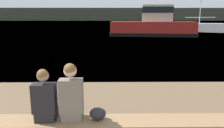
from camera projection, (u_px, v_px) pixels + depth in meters
name	position (u px, v px, depth m)	size (l,w,h in m)	color
water_surface	(108.00, 21.00, 124.89)	(240.00, 240.00, 0.00)	#426B8E
far_shoreline	(109.00, 14.00, 143.91)	(600.00, 12.00, 7.99)	#424738
bench_main	(70.00, 125.00, 3.79)	(7.20, 0.52, 0.47)	#8E6B47
person_left	(45.00, 99.00, 3.69)	(0.39, 0.36, 0.92)	black
person_right	(71.00, 95.00, 3.68)	(0.39, 0.37, 1.02)	#70665B
shopping_bag	(98.00, 114.00, 3.78)	(0.29, 0.23, 0.22)	#232328
tugboat_red	(153.00, 26.00, 25.80)	(10.24, 4.08, 6.70)	red
moored_sailboat	(202.00, 27.00, 33.47)	(9.55, 6.05, 10.25)	silver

